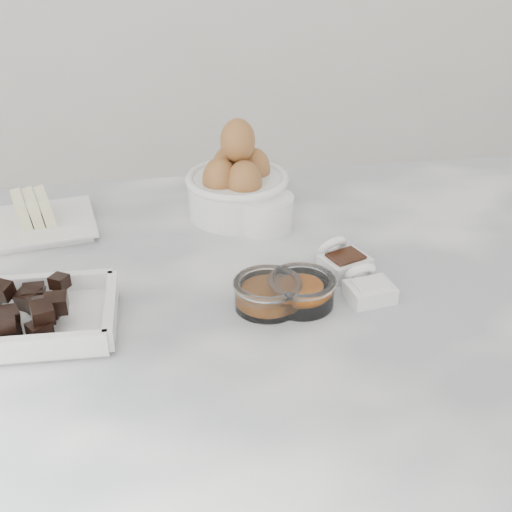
{
  "coord_description": "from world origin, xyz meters",
  "views": [
    {
      "loc": [
        -0.11,
        -0.76,
        1.43
      ],
      "look_at": [
        0.02,
        0.03,
        0.98
      ],
      "focal_mm": 50.0,
      "sensor_mm": 36.0,
      "label": 1
    }
  ],
  "objects_px": {
    "butter_plate": "(43,217)",
    "zest_bowl": "(302,290)",
    "vanilla_spoon": "(342,259)",
    "egg_bowl": "(237,184)",
    "honey_bowl": "(268,293)",
    "chocolate_dish": "(34,313)",
    "sugar_ramekin": "(265,211)",
    "salt_spoon": "(368,286)"
  },
  "relations": [
    {
      "from": "butter_plate",
      "to": "sugar_ramekin",
      "type": "distance_m",
      "value": 0.33
    },
    {
      "from": "zest_bowl",
      "to": "vanilla_spoon",
      "type": "bearing_deg",
      "value": 46.03
    },
    {
      "from": "honey_bowl",
      "to": "salt_spoon",
      "type": "relative_size",
      "value": 1.13
    },
    {
      "from": "butter_plate",
      "to": "honey_bowl",
      "type": "bearing_deg",
      "value": -41.38
    },
    {
      "from": "butter_plate",
      "to": "zest_bowl",
      "type": "distance_m",
      "value": 0.43
    },
    {
      "from": "chocolate_dish",
      "to": "sugar_ramekin",
      "type": "xyz_separation_m",
      "value": [
        0.31,
        0.22,
        0.01
      ]
    },
    {
      "from": "vanilla_spoon",
      "to": "salt_spoon",
      "type": "bearing_deg",
      "value": -78.5
    },
    {
      "from": "salt_spoon",
      "to": "chocolate_dish",
      "type": "bearing_deg",
      "value": -179.09
    },
    {
      "from": "chocolate_dish",
      "to": "butter_plate",
      "type": "height_order",
      "value": "butter_plate"
    },
    {
      "from": "egg_bowl",
      "to": "butter_plate",
      "type": "bearing_deg",
      "value": -178.52
    },
    {
      "from": "chocolate_dish",
      "to": "salt_spoon",
      "type": "bearing_deg",
      "value": 0.91
    },
    {
      "from": "vanilla_spoon",
      "to": "egg_bowl",
      "type": "bearing_deg",
      "value": 120.74
    },
    {
      "from": "salt_spoon",
      "to": "vanilla_spoon",
      "type": "bearing_deg",
      "value": 101.5
    },
    {
      "from": "butter_plate",
      "to": "zest_bowl",
      "type": "relative_size",
      "value": 1.91
    },
    {
      "from": "chocolate_dish",
      "to": "honey_bowl",
      "type": "bearing_deg",
      "value": 0.78
    },
    {
      "from": "vanilla_spoon",
      "to": "butter_plate",
      "type": "bearing_deg",
      "value": 155.55
    },
    {
      "from": "butter_plate",
      "to": "salt_spoon",
      "type": "relative_size",
      "value": 2.16
    },
    {
      "from": "sugar_ramekin",
      "to": "chocolate_dish",
      "type": "bearing_deg",
      "value": -145.31
    },
    {
      "from": "sugar_ramekin",
      "to": "zest_bowl",
      "type": "height_order",
      "value": "sugar_ramekin"
    },
    {
      "from": "butter_plate",
      "to": "egg_bowl",
      "type": "distance_m",
      "value": 0.3
    },
    {
      "from": "butter_plate",
      "to": "zest_bowl",
      "type": "height_order",
      "value": "butter_plate"
    },
    {
      "from": "zest_bowl",
      "to": "salt_spoon",
      "type": "bearing_deg",
      "value": 2.42
    },
    {
      "from": "zest_bowl",
      "to": "honey_bowl",
      "type": "bearing_deg",
      "value": 178.7
    },
    {
      "from": "butter_plate",
      "to": "egg_bowl",
      "type": "height_order",
      "value": "egg_bowl"
    },
    {
      "from": "chocolate_dish",
      "to": "egg_bowl",
      "type": "bearing_deg",
      "value": 44.3
    },
    {
      "from": "chocolate_dish",
      "to": "egg_bowl",
      "type": "distance_m",
      "value": 0.39
    },
    {
      "from": "vanilla_spoon",
      "to": "salt_spoon",
      "type": "xyz_separation_m",
      "value": [
        0.01,
        -0.07,
        -0.0
      ]
    },
    {
      "from": "sugar_ramekin",
      "to": "egg_bowl",
      "type": "distance_m",
      "value": 0.07
    },
    {
      "from": "chocolate_dish",
      "to": "sugar_ramekin",
      "type": "distance_m",
      "value": 0.38
    },
    {
      "from": "egg_bowl",
      "to": "honey_bowl",
      "type": "distance_m",
      "value": 0.27
    },
    {
      "from": "zest_bowl",
      "to": "vanilla_spoon",
      "type": "distance_m",
      "value": 0.1
    },
    {
      "from": "honey_bowl",
      "to": "vanilla_spoon",
      "type": "distance_m",
      "value": 0.14
    },
    {
      "from": "butter_plate",
      "to": "honey_bowl",
      "type": "distance_m",
      "value": 0.39
    },
    {
      "from": "zest_bowl",
      "to": "chocolate_dish",
      "type": "bearing_deg",
      "value": -179.5
    },
    {
      "from": "chocolate_dish",
      "to": "salt_spoon",
      "type": "distance_m",
      "value": 0.41
    },
    {
      "from": "honey_bowl",
      "to": "salt_spoon",
      "type": "bearing_deg",
      "value": 1.2
    },
    {
      "from": "egg_bowl",
      "to": "honey_bowl",
      "type": "xyz_separation_m",
      "value": [
        0.0,
        -0.27,
        -0.03
      ]
    },
    {
      "from": "sugar_ramekin",
      "to": "vanilla_spoon",
      "type": "height_order",
      "value": "sugar_ramekin"
    },
    {
      "from": "sugar_ramekin",
      "to": "salt_spoon",
      "type": "relative_size",
      "value": 1.11
    },
    {
      "from": "chocolate_dish",
      "to": "sugar_ramekin",
      "type": "relative_size",
      "value": 2.28
    },
    {
      "from": "chocolate_dish",
      "to": "zest_bowl",
      "type": "distance_m",
      "value": 0.32
    },
    {
      "from": "honey_bowl",
      "to": "zest_bowl",
      "type": "bearing_deg",
      "value": -1.3
    }
  ]
}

